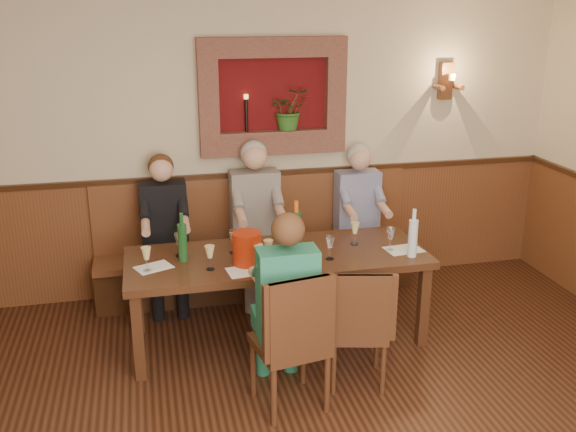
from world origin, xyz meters
name	(u,v)px	position (x,y,z in m)	size (l,w,h in m)	color
room_shell	(356,173)	(0.00, 0.00, 1.89)	(6.04, 6.04, 2.82)	beige
wainscoting	(348,406)	(0.00, 0.00, 0.59)	(6.02, 6.02, 1.15)	brown
wall_niche	(278,102)	(0.24, 2.94, 1.81)	(1.36, 0.30, 1.06)	#550C0D
wall_sconce	(446,82)	(1.90, 2.93, 1.94)	(0.25, 0.20, 0.35)	brown
dining_table	(277,263)	(0.00, 1.85, 0.68)	(2.40, 0.90, 0.75)	#392011
bench	(257,260)	(0.00, 2.79, 0.33)	(3.00, 0.45, 1.11)	#381E0F
chair_near_left	(291,367)	(-0.11, 0.91, 0.30)	(0.53, 0.53, 1.03)	#392011
chair_near_right	(356,349)	(0.42, 1.08, 0.27)	(0.49, 0.49, 0.93)	#392011
person_bench_left	(166,246)	(-0.85, 2.69, 0.58)	(0.41, 0.51, 1.41)	black
person_bench_mid	(257,235)	(-0.01, 2.69, 0.62)	(0.45, 0.55, 1.49)	#5D5855
person_bench_right	(359,231)	(0.98, 2.69, 0.58)	(0.41, 0.51, 1.41)	navy
person_chair_front	(285,320)	(-0.11, 1.07, 0.57)	(0.40, 0.49, 1.39)	#1C6163
spittoon_bucket	(247,248)	(-0.27, 1.71, 0.88)	(0.22, 0.22, 0.26)	#B6270B
wine_bottle_green_a	(296,232)	(0.15, 1.83, 0.94)	(0.09, 0.09, 0.44)	#19471E
wine_bottle_green_b	(183,242)	(-0.74, 1.88, 0.91)	(0.09, 0.09, 0.39)	#19471E
water_bottle	(413,237)	(1.03, 1.57, 0.91)	(0.09, 0.09, 0.39)	silver
tasting_sheet_a	(154,267)	(-0.97, 1.80, 0.75)	(0.26, 0.19, 0.00)	white
tasting_sheet_b	(285,266)	(0.01, 1.61, 0.75)	(0.30, 0.21, 0.00)	white
tasting_sheet_c	(404,249)	(1.03, 1.72, 0.75)	(0.29, 0.21, 0.00)	white
tasting_sheet_d	(248,271)	(-0.29, 1.57, 0.75)	(0.30, 0.22, 0.00)	white
wine_glass_0	(268,252)	(-0.11, 1.68, 0.85)	(0.08, 0.08, 0.19)	#E2D287
wine_glass_1	(355,233)	(0.68, 1.93, 0.85)	(0.08, 0.08, 0.19)	#E2D287
wine_glass_2	(234,242)	(-0.33, 1.96, 0.85)	(0.08, 0.08, 0.19)	white
wine_glass_3	(390,239)	(0.91, 1.73, 0.85)	(0.08, 0.08, 0.19)	white
wine_glass_4	(330,248)	(0.38, 1.66, 0.85)	(0.08, 0.08, 0.19)	white
wine_glass_5	(210,258)	(-0.56, 1.66, 0.85)	(0.08, 0.08, 0.19)	#E2D287
wine_glass_6	(179,245)	(-0.76, 1.99, 0.85)	(0.08, 0.08, 0.19)	white
wine_glass_7	(258,256)	(-0.20, 1.61, 0.85)	(0.08, 0.08, 0.19)	#E2D287
wine_glass_8	(147,259)	(-1.02, 1.73, 0.85)	(0.08, 0.08, 0.19)	#E2D287
wine_glass_9	(291,238)	(0.14, 1.94, 0.85)	(0.08, 0.08, 0.19)	#E2D287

